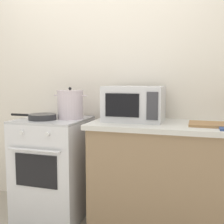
{
  "coord_description": "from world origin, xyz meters",
  "views": [
    {
      "loc": [
        0.92,
        -1.66,
        1.27
      ],
      "look_at": [
        0.22,
        0.6,
        1.0
      ],
      "focal_mm": 44.69,
      "sensor_mm": 36.0,
      "label": 1
    }
  ],
  "objects_px": {
    "cutting_board": "(213,124)",
    "frying_pan": "(42,117)",
    "microwave": "(134,104)",
    "stock_pot": "(70,104)",
    "stove": "(54,167)"
  },
  "relations": [
    {
      "from": "cutting_board",
      "to": "frying_pan",
      "type": "bearing_deg",
      "value": -176.6
    },
    {
      "from": "microwave",
      "to": "cutting_board",
      "type": "distance_m",
      "value": 0.66
    },
    {
      "from": "stock_pot",
      "to": "cutting_board",
      "type": "xyz_separation_m",
      "value": [
        1.24,
        -0.06,
        -0.12
      ]
    },
    {
      "from": "cutting_board",
      "to": "stock_pot",
      "type": "bearing_deg",
      "value": 177.34
    },
    {
      "from": "frying_pan",
      "to": "cutting_board",
      "type": "relative_size",
      "value": 1.24
    },
    {
      "from": "stock_pot",
      "to": "frying_pan",
      "type": "relative_size",
      "value": 0.73
    },
    {
      "from": "stove",
      "to": "stock_pot",
      "type": "height_order",
      "value": "stock_pot"
    },
    {
      "from": "frying_pan",
      "to": "stock_pot",
      "type": "bearing_deg",
      "value": 33.9
    },
    {
      "from": "stove",
      "to": "cutting_board",
      "type": "bearing_deg",
      "value": 0.05
    },
    {
      "from": "stove",
      "to": "stock_pot",
      "type": "distance_m",
      "value": 0.61
    },
    {
      "from": "stock_pot",
      "to": "frying_pan",
      "type": "bearing_deg",
      "value": -146.1
    },
    {
      "from": "frying_pan",
      "to": "cutting_board",
      "type": "distance_m",
      "value": 1.45
    },
    {
      "from": "stock_pot",
      "to": "microwave",
      "type": "relative_size",
      "value": 0.65
    },
    {
      "from": "stock_pot",
      "to": "stove",
      "type": "bearing_deg",
      "value": -158.83
    },
    {
      "from": "stock_pot",
      "to": "microwave",
      "type": "distance_m",
      "value": 0.6
    }
  ]
}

